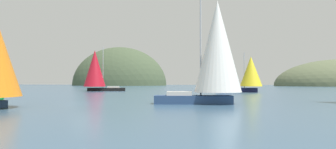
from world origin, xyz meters
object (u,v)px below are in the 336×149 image
at_px(sailboat_white_mainsail, 216,50).
at_px(sailboat_crimson_sail, 96,70).
at_px(sailboat_navy_sail, 224,71).
at_px(sailboat_yellow_sail, 250,73).

height_order(sailboat_white_mainsail, sailboat_crimson_sail, sailboat_white_mainsail).
relative_size(sailboat_navy_sail, sailboat_crimson_sail, 0.99).
height_order(sailboat_yellow_sail, sailboat_navy_sail, sailboat_navy_sail).
xyz_separation_m(sailboat_white_mainsail, sailboat_crimson_sail, (-28.93, 32.07, -0.28)).
distance_m(sailboat_white_mainsail, sailboat_crimson_sail, 43.19).
distance_m(sailboat_yellow_sail, sailboat_white_mainsail, 32.94).
xyz_separation_m(sailboat_navy_sail, sailboat_crimson_sail, (-26.59, -17.91, -0.19)).
height_order(sailboat_navy_sail, sailboat_crimson_sail, sailboat_crimson_sail).
bearing_deg(sailboat_yellow_sail, sailboat_crimson_sail, -178.89).
xyz_separation_m(sailboat_yellow_sail, sailboat_crimson_sail, (-32.74, -0.63, 0.89)).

